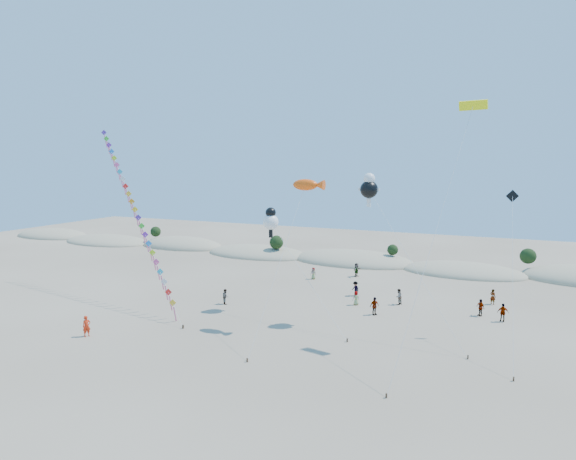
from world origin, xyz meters
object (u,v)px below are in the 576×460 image
Objects in this scene: flyer_foreground at (87,326)px; fish_kite at (308,185)px; parafoil_kite at (472,110)px; kite_train at (134,207)px.

fish_kite is at bearing -32.26° from flyer_foreground.
fish_kite is at bearing -173.31° from parafoil_kite.
fish_kite is (21.16, -1.44, 2.83)m from kite_train.
kite_train is 1.06× the size of parafoil_kite.
flyer_foreground is (4.68, -11.84, -9.21)m from kite_train.
fish_kite is 22.91m from flyer_foreground.
parafoil_kite is at bearing 6.69° from fish_kite.
kite_train is at bearing -179.82° from parafoil_kite.
kite_train is 11.54× the size of flyer_foreground.
kite_train reaches higher than flyer_foreground.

